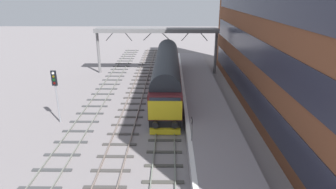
% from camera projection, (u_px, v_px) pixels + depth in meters
% --- Properties ---
extents(ground_plane, '(140.00, 140.00, 0.00)m').
position_uv_depth(ground_plane, '(166.00, 111.00, 26.87)').
color(ground_plane, gray).
rests_on(ground_plane, ground).
extents(track_main, '(2.50, 60.00, 0.15)m').
position_uv_depth(track_main, '(166.00, 110.00, 26.85)').
color(track_main, gray).
rests_on(track_main, ground).
extents(track_adjacent_west, '(2.50, 60.00, 0.15)m').
position_uv_depth(track_adjacent_west, '(131.00, 110.00, 26.88)').
color(track_adjacent_west, gray).
rests_on(track_adjacent_west, ground).
extents(track_adjacent_far_west, '(2.50, 60.00, 0.15)m').
position_uv_depth(track_adjacent_far_west, '(92.00, 110.00, 26.92)').
color(track_adjacent_far_west, slate).
rests_on(track_adjacent_far_west, ground).
extents(station_platform, '(4.00, 44.00, 1.01)m').
position_uv_depth(station_platform, '(204.00, 106.00, 26.66)').
color(station_platform, gray).
rests_on(station_platform, ground).
extents(station_building, '(5.56, 37.88, 19.22)m').
position_uv_depth(station_building, '(292.00, 5.00, 22.92)').
color(station_building, brown).
rests_on(station_building, ground).
extents(diesel_locomotive, '(2.74, 19.09, 4.68)m').
position_uv_depth(diesel_locomotive, '(167.00, 72.00, 30.36)').
color(diesel_locomotive, black).
rests_on(diesel_locomotive, ground).
extents(signal_post_mid, '(0.44, 0.22, 4.62)m').
position_uv_depth(signal_post_mid, '(56.00, 89.00, 23.42)').
color(signal_post_mid, gray).
rests_on(signal_post_mid, ground).
extents(platform_number_sign, '(0.10, 0.44, 1.69)m').
position_uv_depth(platform_number_sign, '(192.00, 126.00, 19.00)').
color(platform_number_sign, slate).
rests_on(platform_number_sign, station_platform).
extents(overhead_footbridge, '(16.33, 2.00, 6.09)m').
position_uv_depth(overhead_footbridge, '(157.00, 32.00, 37.49)').
color(overhead_footbridge, slate).
rests_on(overhead_footbridge, ground).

